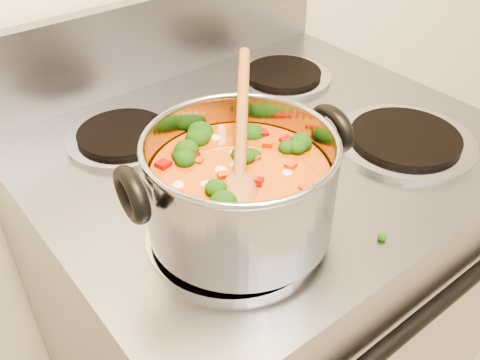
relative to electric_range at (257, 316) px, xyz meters
name	(u,v)px	position (x,y,z in m)	size (l,w,h in m)	color
electric_range	(257,316)	(0.00, 0.00, 0.00)	(0.75, 0.68, 1.08)	gray
stockpot	(240,188)	(-0.17, -0.15, 0.53)	(0.30, 0.24, 0.14)	gray
wooden_spoon	(240,152)	(-0.16, -0.14, 0.57)	(0.20, 0.23, 0.09)	brown
cooktop_crumbs	(279,270)	(-0.17, -0.23, 0.46)	(0.34, 0.14, 0.01)	black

